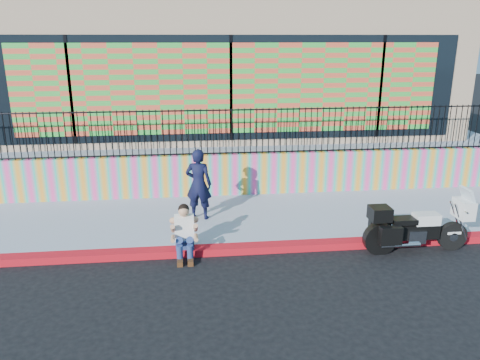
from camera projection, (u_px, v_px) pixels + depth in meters
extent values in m
plane|color=black|center=(250.00, 252.00, 9.52)|extent=(90.00, 90.00, 0.00)
cube|color=red|center=(250.00, 248.00, 9.50)|extent=(16.00, 0.30, 0.15)
cube|color=#999FB7|center=(241.00, 218.00, 11.07)|extent=(16.00, 3.00, 0.15)
cube|color=#FF4399|center=(235.00, 174.00, 12.41)|extent=(16.00, 0.20, 1.10)
cube|color=#999FB7|center=(221.00, 138.00, 17.28)|extent=(16.00, 10.00, 1.25)
cube|color=tan|center=(220.00, 65.00, 16.32)|extent=(14.00, 8.00, 4.00)
cube|color=black|center=(231.00, 89.00, 12.61)|extent=(12.60, 0.04, 2.80)
cube|color=#E55132|center=(231.00, 89.00, 12.59)|extent=(11.48, 0.02, 2.40)
cylinder|color=black|center=(452.00, 236.00, 9.54)|extent=(0.60, 0.13, 0.60)
cylinder|color=black|center=(380.00, 239.00, 9.38)|extent=(0.60, 0.13, 0.60)
cube|color=black|center=(417.00, 231.00, 9.41)|extent=(0.86, 0.25, 0.31)
cube|color=silver|center=(414.00, 235.00, 9.43)|extent=(0.36, 0.31, 0.27)
cube|color=white|center=(426.00, 219.00, 9.35)|extent=(0.50, 0.29, 0.22)
cube|color=black|center=(403.00, 221.00, 9.31)|extent=(0.50, 0.31, 0.11)
cube|color=white|center=(464.00, 209.00, 9.38)|extent=(0.27, 0.47, 0.38)
cube|color=silver|center=(467.00, 195.00, 9.30)|extent=(0.17, 0.42, 0.31)
cube|color=black|center=(380.00, 213.00, 9.21)|extent=(0.40, 0.38, 0.27)
cube|color=black|center=(391.00, 236.00, 9.07)|extent=(0.43, 0.16, 0.36)
cube|color=black|center=(380.00, 225.00, 9.58)|extent=(0.43, 0.16, 0.36)
cube|color=white|center=(453.00, 232.00, 9.51)|extent=(0.29, 0.14, 0.05)
imported|color=black|center=(199.00, 184.00, 10.66)|extent=(0.68, 0.54, 1.65)
cube|color=navy|center=(185.00, 243.00, 9.35)|extent=(0.36, 0.28, 0.18)
cube|color=white|center=(184.00, 228.00, 9.21)|extent=(0.38, 0.27, 0.54)
sphere|color=tan|center=(184.00, 211.00, 9.07)|extent=(0.21, 0.21, 0.21)
cube|color=#472814|center=(180.00, 262.00, 8.98)|extent=(0.11, 0.26, 0.10)
cube|color=#472814|center=(191.00, 261.00, 9.00)|extent=(0.11, 0.26, 0.10)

